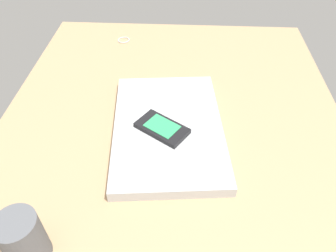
{
  "coord_description": "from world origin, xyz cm",
  "views": [
    {
      "loc": [
        44.59,
        2.15,
        54.08
      ],
      "look_at": [
        -7.41,
        -0.69,
        5.0
      ],
      "focal_mm": 34.94,
      "sensor_mm": 36.0,
      "label": 1
    }
  ],
  "objects_px": {
    "cell_phone_on_laptop": "(162,128)",
    "pen_cup": "(23,239)",
    "laptop_closed": "(168,129)",
    "key_ring": "(124,40)"
  },
  "relations": [
    {
      "from": "laptop_closed",
      "to": "pen_cup",
      "type": "xyz_separation_m",
      "value": [
        0.29,
        -0.2,
        0.04
      ]
    },
    {
      "from": "laptop_closed",
      "to": "key_ring",
      "type": "xyz_separation_m",
      "value": [
        -0.41,
        -0.16,
        -0.01
      ]
    },
    {
      "from": "key_ring",
      "to": "laptop_closed",
      "type": "bearing_deg",
      "value": 21.75
    },
    {
      "from": "laptop_closed",
      "to": "pen_cup",
      "type": "distance_m",
      "value": 0.36
    },
    {
      "from": "laptop_closed",
      "to": "cell_phone_on_laptop",
      "type": "distance_m",
      "value": 0.03
    },
    {
      "from": "cell_phone_on_laptop",
      "to": "key_ring",
      "type": "distance_m",
      "value": 0.45
    },
    {
      "from": "cell_phone_on_laptop",
      "to": "key_ring",
      "type": "height_order",
      "value": "cell_phone_on_laptop"
    },
    {
      "from": "pen_cup",
      "to": "key_ring",
      "type": "bearing_deg",
      "value": 176.67
    },
    {
      "from": "cell_phone_on_laptop",
      "to": "pen_cup",
      "type": "xyz_separation_m",
      "value": [
        0.27,
        -0.19,
        0.02
      ]
    },
    {
      "from": "laptop_closed",
      "to": "cell_phone_on_laptop",
      "type": "bearing_deg",
      "value": -38.54
    }
  ]
}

